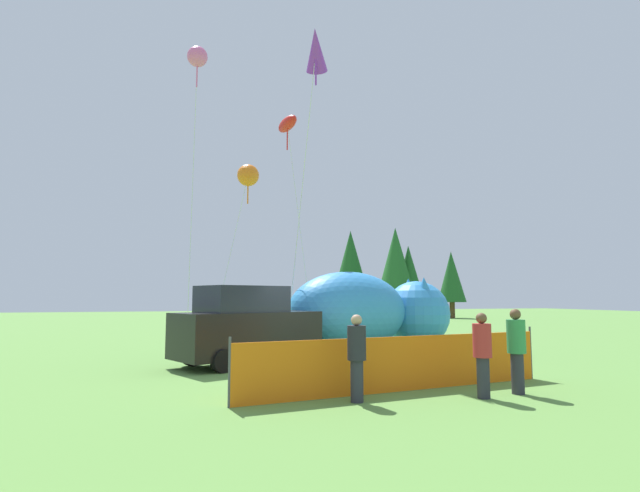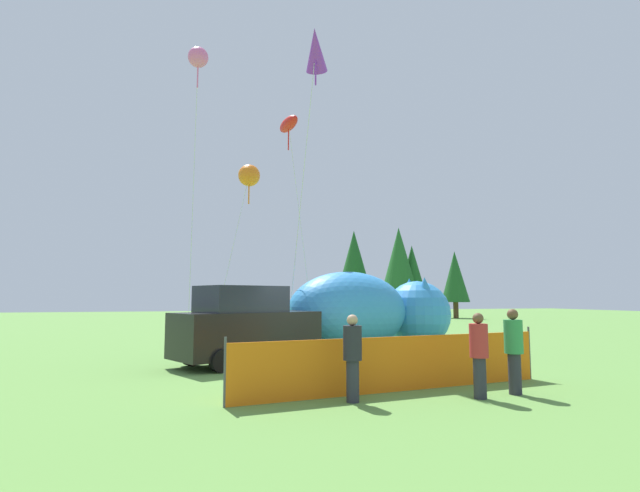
{
  "view_description": "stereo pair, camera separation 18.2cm",
  "coord_description": "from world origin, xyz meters",
  "px_view_note": "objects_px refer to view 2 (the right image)",
  "views": [
    {
      "loc": [
        -3.9,
        -13.42,
        2.01
      ],
      "look_at": [
        1.31,
        3.73,
        3.85
      ],
      "focal_mm": 28.0,
      "sensor_mm": 36.0,
      "label": 1
    },
    {
      "loc": [
        -3.72,
        -13.47,
        2.01
      ],
      "look_at": [
        1.31,
        3.73,
        3.85
      ],
      "focal_mm": 28.0,
      "sensor_mm": 36.0,
      "label": 2
    }
  ],
  "objects_px": {
    "kite_pink_octopus": "(198,59)",
    "parked_car": "(246,327)",
    "spectator_in_grey_shirt": "(479,352)",
    "kite_red_lizard": "(289,125)",
    "spectator_in_black_shirt": "(514,347)",
    "kite_purple_delta": "(316,51)",
    "inflatable_cat": "(369,314)",
    "folding_chair": "(464,350)",
    "kite_orange_flower": "(249,176)",
    "spectator_in_white_shirt": "(353,354)"
  },
  "relations": [
    {
      "from": "parked_car",
      "to": "spectator_in_grey_shirt",
      "type": "xyz_separation_m",
      "value": [
        3.82,
        -6.24,
        -0.21
      ]
    },
    {
      "from": "parked_car",
      "to": "folding_chair",
      "type": "height_order",
      "value": "parked_car"
    },
    {
      "from": "kite_red_lizard",
      "to": "kite_purple_delta",
      "type": "relative_size",
      "value": 0.93
    },
    {
      "from": "folding_chair",
      "to": "kite_pink_octopus",
      "type": "height_order",
      "value": "kite_pink_octopus"
    },
    {
      "from": "kite_purple_delta",
      "to": "spectator_in_black_shirt",
      "type": "bearing_deg",
      "value": -73.09
    },
    {
      "from": "inflatable_cat",
      "to": "spectator_in_black_shirt",
      "type": "bearing_deg",
      "value": -104.87
    },
    {
      "from": "kite_red_lizard",
      "to": "kite_purple_delta",
      "type": "xyz_separation_m",
      "value": [
        -0.54,
        -6.76,
        0.37
      ]
    },
    {
      "from": "kite_purple_delta",
      "to": "kite_pink_octopus",
      "type": "distance_m",
      "value": 5.66
    },
    {
      "from": "spectator_in_grey_shirt",
      "to": "kite_purple_delta",
      "type": "relative_size",
      "value": 0.15
    },
    {
      "from": "parked_car",
      "to": "kite_purple_delta",
      "type": "height_order",
      "value": "kite_purple_delta"
    },
    {
      "from": "parked_car",
      "to": "kite_orange_flower",
      "type": "height_order",
      "value": "kite_orange_flower"
    },
    {
      "from": "parked_car",
      "to": "kite_red_lizard",
      "type": "height_order",
      "value": "kite_red_lizard"
    },
    {
      "from": "parked_car",
      "to": "spectator_in_grey_shirt",
      "type": "relative_size",
      "value": 2.78
    },
    {
      "from": "inflatable_cat",
      "to": "spectator_in_white_shirt",
      "type": "bearing_deg",
      "value": -127.19
    },
    {
      "from": "folding_chair",
      "to": "kite_pink_octopus",
      "type": "relative_size",
      "value": 0.07
    },
    {
      "from": "inflatable_cat",
      "to": "spectator_in_grey_shirt",
      "type": "relative_size",
      "value": 4.25
    },
    {
      "from": "parked_car",
      "to": "folding_chair",
      "type": "xyz_separation_m",
      "value": [
        5.88,
        -2.41,
        -0.63
      ]
    },
    {
      "from": "kite_pink_octopus",
      "to": "kite_red_lizard",
      "type": "bearing_deg",
      "value": 32.35
    },
    {
      "from": "kite_orange_flower",
      "to": "kite_purple_delta",
      "type": "relative_size",
      "value": 0.68
    },
    {
      "from": "spectator_in_grey_shirt",
      "to": "kite_red_lizard",
      "type": "distance_m",
      "value": 17.18
    },
    {
      "from": "folding_chair",
      "to": "spectator_in_grey_shirt",
      "type": "xyz_separation_m",
      "value": [
        -2.06,
        -3.83,
        0.42
      ]
    },
    {
      "from": "parked_car",
      "to": "spectator_in_white_shirt",
      "type": "bearing_deg",
      "value": -101.76
    },
    {
      "from": "spectator_in_grey_shirt",
      "to": "kite_red_lizard",
      "type": "height_order",
      "value": "kite_red_lizard"
    },
    {
      "from": "parked_car",
      "to": "kite_red_lizard",
      "type": "xyz_separation_m",
      "value": [
        3.08,
        8.07,
        9.27
      ]
    },
    {
      "from": "kite_pink_octopus",
      "to": "inflatable_cat",
      "type": "bearing_deg",
      "value": -22.19
    },
    {
      "from": "folding_chair",
      "to": "spectator_in_grey_shirt",
      "type": "relative_size",
      "value": 0.51
    },
    {
      "from": "spectator_in_grey_shirt",
      "to": "kite_pink_octopus",
      "type": "height_order",
      "value": "kite_pink_octopus"
    },
    {
      "from": "spectator_in_black_shirt",
      "to": "parked_car",
      "type": "bearing_deg",
      "value": 128.26
    },
    {
      "from": "inflatable_cat",
      "to": "kite_red_lizard",
      "type": "height_order",
      "value": "kite_red_lizard"
    },
    {
      "from": "kite_purple_delta",
      "to": "inflatable_cat",
      "type": "bearing_deg",
      "value": 27.99
    },
    {
      "from": "parked_car",
      "to": "spectator_in_black_shirt",
      "type": "bearing_deg",
      "value": -75.76
    },
    {
      "from": "spectator_in_white_shirt",
      "to": "spectator_in_grey_shirt",
      "type": "relative_size",
      "value": 0.99
    },
    {
      "from": "kite_pink_octopus",
      "to": "kite_orange_flower",
      "type": "bearing_deg",
      "value": 34.96
    },
    {
      "from": "spectator_in_black_shirt",
      "to": "kite_red_lizard",
      "type": "height_order",
      "value": "kite_red_lizard"
    },
    {
      "from": "parked_car",
      "to": "spectator_in_grey_shirt",
      "type": "height_order",
      "value": "parked_car"
    },
    {
      "from": "kite_pink_octopus",
      "to": "parked_car",
      "type": "bearing_deg",
      "value": -75.01
    },
    {
      "from": "spectator_in_black_shirt",
      "to": "kite_red_lizard",
      "type": "relative_size",
      "value": 0.16
    },
    {
      "from": "kite_orange_flower",
      "to": "kite_pink_octopus",
      "type": "bearing_deg",
      "value": -145.04
    },
    {
      "from": "spectator_in_white_shirt",
      "to": "spectator_in_black_shirt",
      "type": "distance_m",
      "value": 3.52
    },
    {
      "from": "kite_purple_delta",
      "to": "kite_pink_octopus",
      "type": "height_order",
      "value": "kite_pink_octopus"
    },
    {
      "from": "kite_orange_flower",
      "to": "spectator_in_white_shirt",
      "type": "bearing_deg",
      "value": -88.86
    },
    {
      "from": "folding_chair",
      "to": "kite_orange_flower",
      "type": "relative_size",
      "value": 0.11
    },
    {
      "from": "kite_red_lizard",
      "to": "kite_orange_flower",
      "type": "relative_size",
      "value": 1.36
    },
    {
      "from": "spectator_in_white_shirt",
      "to": "spectator_in_black_shirt",
      "type": "xyz_separation_m",
      "value": [
        3.51,
        -0.22,
        0.05
      ]
    },
    {
      "from": "kite_purple_delta",
      "to": "kite_pink_octopus",
      "type": "relative_size",
      "value": 0.95
    },
    {
      "from": "spectator_in_grey_shirt",
      "to": "spectator_in_black_shirt",
      "type": "bearing_deg",
      "value": 10.51
    },
    {
      "from": "parked_car",
      "to": "spectator_in_black_shirt",
      "type": "relative_size",
      "value": 2.67
    },
    {
      "from": "parked_car",
      "to": "inflatable_cat",
      "type": "height_order",
      "value": "inflatable_cat"
    },
    {
      "from": "folding_chair",
      "to": "inflatable_cat",
      "type": "height_order",
      "value": "inflatable_cat"
    },
    {
      "from": "kite_red_lizard",
      "to": "kite_pink_octopus",
      "type": "xyz_separation_m",
      "value": [
        -4.48,
        -2.84,
        1.4
      ]
    }
  ]
}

